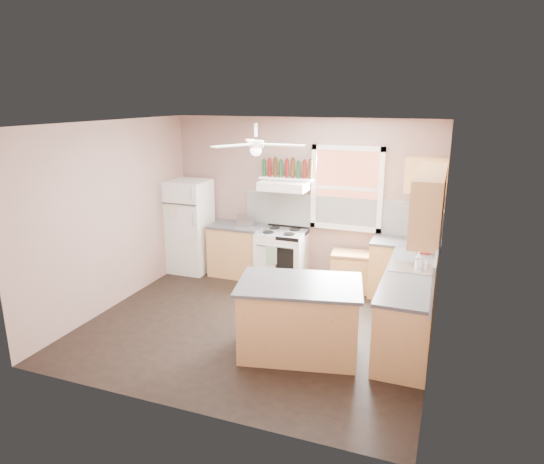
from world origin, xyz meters
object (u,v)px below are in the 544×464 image
at_px(stove, 282,256).
at_px(island, 299,320).
at_px(cart, 351,271).
at_px(toaster, 246,221).
at_px(refrigerator, 189,226).

bearing_deg(stove, island, -67.23).
relative_size(stove, cart, 1.38).
height_order(toaster, stove, toaster).
xyz_separation_m(stove, cart, (1.18, -0.01, -0.12)).
distance_m(toaster, stove, 0.85).
distance_m(toaster, cart, 1.94).
distance_m(cart, island, 2.20).
height_order(stove, island, same).
distance_m(stove, island, 2.42).
relative_size(toaster, stove, 0.33).
bearing_deg(stove, refrigerator, -178.66).
xyz_separation_m(toaster, cart, (1.82, 0.01, -0.68)).
distance_m(refrigerator, toaster, 1.07).
distance_m(refrigerator, stove, 1.74).
distance_m(stove, cart, 1.19).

